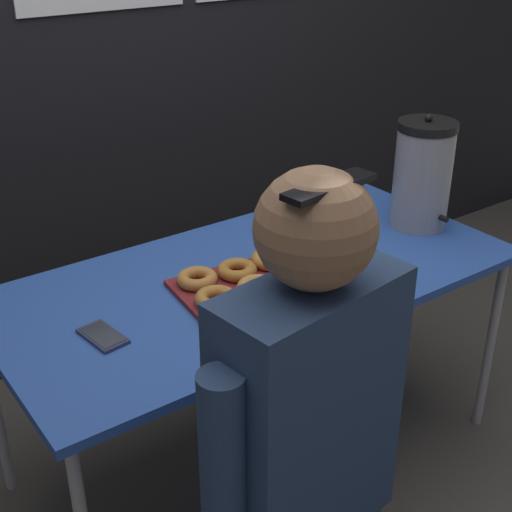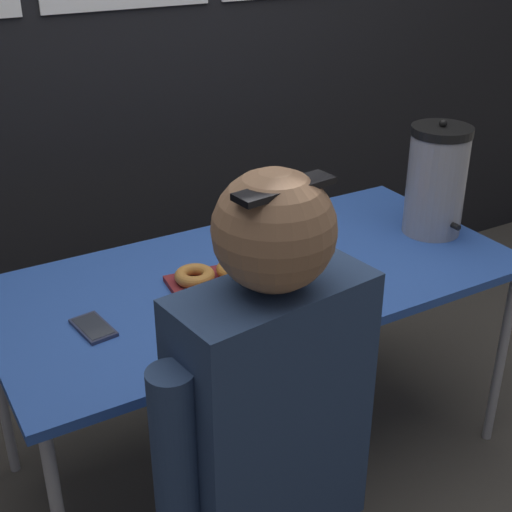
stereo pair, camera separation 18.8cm
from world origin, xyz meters
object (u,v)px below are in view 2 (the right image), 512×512
at_px(cell_phone, 93,328).
at_px(donut_box, 258,279).
at_px(coffee_urn, 436,180).
at_px(person_seated, 271,468).

bearing_deg(cell_phone, donut_box, -8.97).
height_order(donut_box, cell_phone, donut_box).
relative_size(coffee_urn, cell_phone, 2.60).
relative_size(donut_box, person_seated, 0.42).
height_order(donut_box, person_seated, person_seated).
xyz_separation_m(coffee_urn, cell_phone, (-1.19, -0.02, -0.18)).
xyz_separation_m(donut_box, person_seated, (-0.32, -0.60, -0.09)).
distance_m(donut_box, person_seated, 0.68).
bearing_deg(coffee_urn, donut_box, -177.06).
bearing_deg(donut_box, person_seated, -111.91).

